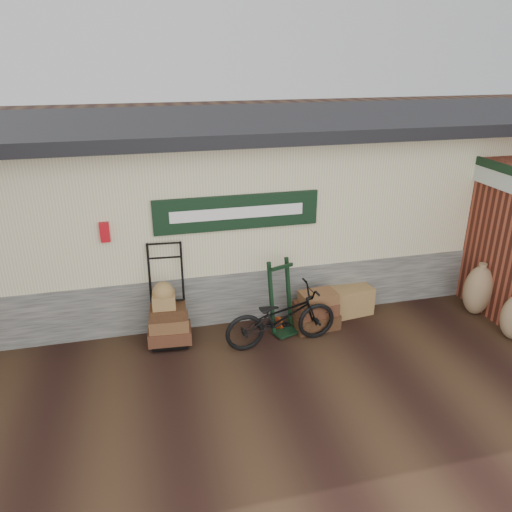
{
  "coord_description": "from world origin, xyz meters",
  "views": [
    {
      "loc": [
        -1.79,
        -6.29,
        4.29
      ],
      "look_at": [
        -0.02,
        0.9,
        1.22
      ],
      "focal_mm": 35.0,
      "sensor_mm": 36.0,
      "label": 1
    }
  ],
  "objects": [
    {
      "name": "suitcase_stack",
      "position": [
        0.9,
        0.5,
        0.32
      ],
      "size": [
        0.77,
        0.53,
        0.65
      ],
      "primitive_type": null,
      "rotation": [
        0.0,
        0.0,
        0.1
      ],
      "color": "#391B12",
      "rests_on": "ground"
    },
    {
      "name": "station_building",
      "position": [
        -0.01,
        2.74,
        1.61
      ],
      "size": [
        14.4,
        4.1,
        3.2
      ],
      "color": "#4C4C47",
      "rests_on": "ground"
    },
    {
      "name": "burlap_sack_left",
      "position": [
        3.79,
        0.28,
        0.45
      ],
      "size": [
        0.68,
        0.63,
        0.89
      ],
      "primitive_type": "ellipsoid",
      "rotation": [
        0.0,
        0.0,
        0.34
      ],
      "color": "#7E6244",
      "rests_on": "ground"
    },
    {
      "name": "bicycle",
      "position": [
        0.2,
        0.17,
        0.52
      ],
      "size": [
        0.75,
        1.83,
        1.04
      ],
      "primitive_type": "imported",
      "rotation": [
        0.0,
        0.0,
        1.64
      ],
      "color": "black",
      "rests_on": "ground"
    },
    {
      "name": "green_barrow",
      "position": [
        0.31,
        0.52,
        0.61
      ],
      "size": [
        0.54,
        0.5,
        1.23
      ],
      "primitive_type": null,
      "rotation": [
        0.0,
        0.0,
        0.34
      ],
      "color": "black",
      "rests_on": "ground"
    },
    {
      "name": "ground",
      "position": [
        0.0,
        0.0,
        0.0
      ],
      "size": [
        80.0,
        80.0,
        0.0
      ],
      "primitive_type": "plane",
      "color": "black",
      "rests_on": "ground"
    },
    {
      "name": "brick_outbuilding",
      "position": [
        4.7,
        1.19,
        1.3
      ],
      "size": [
        1.71,
        4.51,
        2.62
      ],
      "color": "maroon",
      "rests_on": "ground"
    },
    {
      "name": "porter_trolley",
      "position": [
        -1.47,
        0.72,
        0.8
      ],
      "size": [
        0.85,
        0.66,
        1.61
      ],
      "primitive_type": null,
      "rotation": [
        0.0,
        0.0,
        -0.08
      ],
      "color": "black",
      "rests_on": "ground"
    },
    {
      "name": "wicker_hamper",
      "position": [
        1.64,
        0.85,
        0.25
      ],
      "size": [
        0.81,
        0.58,
        0.49
      ],
      "primitive_type": "cube",
      "rotation": [
        0.0,
        0.0,
        0.13
      ],
      "color": "brown",
      "rests_on": "ground"
    }
  ]
}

